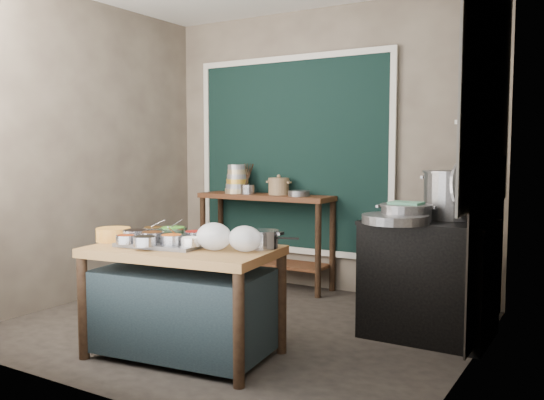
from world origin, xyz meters
The scene contains 30 objects.
floor centered at (0.00, 0.00, -0.01)m, with size 3.50×3.00×0.02m, color #302A25.
back_wall centered at (0.00, 1.51, 1.40)m, with size 3.50×0.02×2.80m, color gray.
left_wall centered at (-1.76, 0.00, 1.40)m, with size 0.02×3.00×2.80m, color gray.
right_wall centered at (1.76, 0.00, 1.40)m, with size 0.02×3.00×2.80m, color gray.
curtain_panel centered at (-0.35, 1.47, 1.35)m, with size 2.10×0.02×1.90m, color black.
curtain_frame centered at (-0.35, 1.46, 1.35)m, with size 2.22×0.03×2.02m, color beige, non-canonical shape.
tile_panel centered at (1.74, 0.55, 1.85)m, with size 0.02×1.70×1.70m, color #B2B2AA.
soot_patch centered at (1.74, 0.65, 0.70)m, with size 0.01×1.30×1.30m, color black.
wall_shelf centered at (1.63, 0.85, 1.60)m, with size 0.22×0.70×0.03m, color beige.
prep_table centered at (0.05, -0.75, 0.38)m, with size 1.25×0.72×0.75m, color brown.
back_counter centered at (-0.55, 1.28, 0.47)m, with size 1.45×0.40×0.95m, color #4F2C16.
stove_block centered at (1.35, 0.55, 0.42)m, with size 0.90×0.68×0.85m, color black.
stove_top centered at (1.35, 0.55, 0.86)m, with size 0.92×0.69×0.03m, color black.
condiment_tray centered at (-0.10, -0.75, 0.76)m, with size 0.58×0.41×0.03m, color gray.
condiment_bowls centered at (-0.13, -0.75, 0.81)m, with size 0.66×0.52×0.08m.
yellow_basin centered at (-0.55, -0.80, 0.80)m, with size 0.24×0.24×0.09m, color gold.
saucepan centered at (0.54, -0.51, 0.81)m, with size 0.22×0.22×0.12m, color gray, non-canonical shape.
plastic_bag_a centered at (0.30, -0.74, 0.84)m, with size 0.24×0.20×0.18m, color white.
plastic_bag_b centered at (0.51, -0.68, 0.83)m, with size 0.22×0.19×0.17m, color white.
bowl_stack centered at (-0.90, 1.28, 1.08)m, with size 0.27×0.27×0.30m.
utensil_cup centered at (-0.73, 1.22, 1.00)m, with size 0.16×0.16×0.10m, color gray.
ceramic_crock centered at (-0.41, 1.31, 1.03)m, with size 0.22×0.22×0.15m, color #906D4E, non-canonical shape.
wide_bowl centered at (-0.15, 1.26, 0.98)m, with size 0.22×0.22×0.05m, color gray.
stock_pot centered at (1.47, 0.72, 1.06)m, with size 0.47×0.47×0.37m, color gray, non-canonical shape.
pot_lid centered at (1.62, 0.55, 1.10)m, with size 0.46×0.46×0.02m, color gray.
steamer centered at (1.22, 0.37, 0.94)m, with size 0.39×0.39×0.13m, color gray, non-canonical shape.
green_cloth centered at (1.22, 0.37, 1.01)m, with size 0.23×0.17×0.02m, color #549974.
shallow_pan centered at (1.19, 0.22, 0.91)m, with size 0.47×0.47×0.06m, color gray.
shelf_bowl_stack centered at (1.63, 0.86, 1.67)m, with size 0.15×0.15×0.12m.
shelf_bowl_green centered at (1.63, 1.09, 1.64)m, with size 0.14×0.14×0.05m, color gray.
Camera 1 is at (2.53, -3.72, 1.39)m, focal length 38.00 mm.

